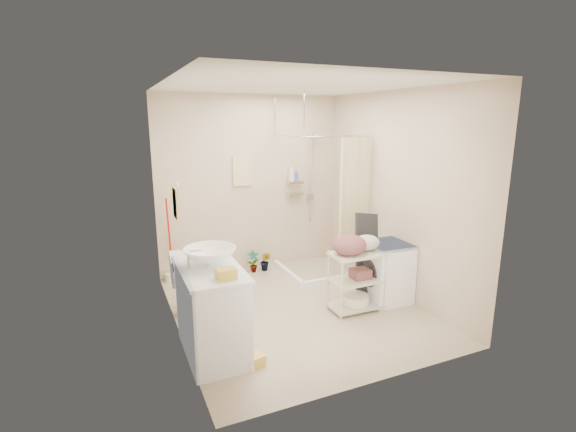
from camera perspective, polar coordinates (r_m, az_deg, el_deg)
name	(u,v)px	position (r m, az deg, el deg)	size (l,w,h in m)	color
floor	(296,308)	(5.18, 1.17, -12.52)	(3.20, 3.20, 0.00)	#BEAE8E
ceiling	(298,85)	(4.69, 1.32, 17.48)	(2.80, 3.20, 0.04)	silver
wall_back	(252,184)	(6.24, -4.99, 4.35)	(2.80, 0.04, 2.60)	beige
wall_front	(381,239)	(3.43, 12.60, -3.11)	(2.80, 0.04, 2.60)	beige
wall_left	(172,214)	(4.38, -15.61, 0.22)	(0.04, 3.20, 2.60)	beige
wall_right	(396,195)	(5.50, 14.60, 2.81)	(0.04, 3.20, 2.60)	beige
vanity	(212,311)	(4.18, -10.40, -12.62)	(0.56, 1.00, 0.88)	silver
sink	(210,256)	(4.05, -10.64, -5.44)	(0.50, 0.50, 0.17)	white
counter_basket	(226,274)	(3.70, -8.48, -7.83)	(0.17, 0.13, 0.09)	gold
floor_basket	(254,359)	(4.10, -4.72, -18.86)	(0.27, 0.21, 0.15)	#E0BD4A
toilet	(203,282)	(5.06, -11.52, -8.85)	(0.42, 0.73, 0.74)	silver
mop	(166,240)	(6.02, -16.29, -3.23)	(0.12, 0.12, 1.21)	red
potted_plant_a	(253,261)	(6.29, -4.79, -6.19)	(0.18, 0.12, 0.34)	#995039
potted_plant_b	(266,261)	(6.35, -3.10, -6.20)	(0.16, 0.13, 0.29)	#9B4E2B
hanging_towel	(242,171)	(6.14, -6.30, 6.07)	(0.28, 0.03, 0.42)	beige
towel_ring	(176,201)	(4.16, -15.07, 1.97)	(0.04, 0.22, 0.34)	beige
tp_holder	(178,266)	(4.59, -14.77, -6.69)	(0.08, 0.12, 0.14)	white
shower	(319,203)	(6.11, 4.30, 1.81)	(1.10, 1.10, 2.10)	white
shampoo_bottle_a	(292,173)	(6.37, 0.48, 5.93)	(0.10, 0.10, 0.26)	silver
shampoo_bottle_b	(296,176)	(6.40, 1.13, 5.48)	(0.07, 0.07, 0.15)	#384798
washing_machine	(386,272)	(5.42, 13.28, -7.43)	(0.51, 0.53, 0.75)	white
laundry_rack	(356,276)	(5.06, 9.33, -8.07)	(0.62, 0.36, 0.86)	beige
ironing_board	(367,256)	(5.38, 10.75, -5.35)	(0.32, 0.09, 1.12)	black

